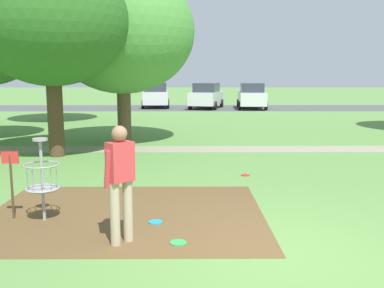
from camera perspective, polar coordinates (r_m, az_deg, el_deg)
name	(u,v)px	position (r m, az deg, el deg)	size (l,w,h in m)	color
ground_plane	(279,254)	(6.12, 11.55, -14.13)	(160.00, 160.00, 0.00)	#5B8942
dirt_tee_pad	(126,214)	(7.66, -8.80, -9.19)	(4.78, 3.70, 0.01)	brown
disc_golf_basket	(39,176)	(7.51, -19.74, -4.06)	(0.98, 0.58, 1.39)	#9E9EA3
player_throwing	(120,178)	(6.15, -9.51, -4.45)	(0.46, 0.45, 1.71)	tan
frisbee_near_basket	(178,243)	(6.34, -1.84, -13.01)	(0.24, 0.24, 0.02)	green
frisbee_by_tee	(155,222)	(7.18, -4.89, -10.32)	(0.23, 0.23, 0.02)	#1E93DB
frisbee_far_left	(245,175)	(10.45, 7.13, -4.14)	(0.21, 0.21, 0.02)	red
tree_near_left	(52,44)	(23.51, -18.10, 12.58)	(4.97, 4.97, 6.11)	#422D1E
tree_near_right	(122,32)	(15.52, -9.28, 14.49)	(5.04, 5.04, 6.03)	brown
tree_mid_right	(51,20)	(13.36, -18.31, 15.35)	(4.44, 4.44, 5.85)	#4C3823
parking_lot_strip	(206,108)	(31.85, 1.83, 4.83)	(36.00, 6.00, 0.01)	#4C4C51
parked_car_leftmost	(156,95)	(32.44, -4.84, 6.50)	(2.16, 4.30, 1.84)	silver
parked_car_center_left	(206,96)	(31.37, 1.93, 6.44)	(2.77, 4.51, 1.84)	silver
parked_car_center_right	(252,96)	(31.35, 7.95, 6.36)	(2.19, 4.31, 1.84)	silver
gravel_path	(226,149)	(14.12, 4.60, -0.66)	(40.00, 1.21, 0.00)	gray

